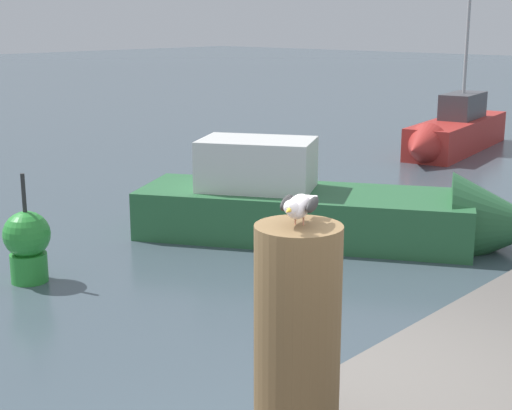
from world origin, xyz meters
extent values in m
cylinder|color=brown|center=(-0.43, -0.28, 1.72)|extent=(0.39, 0.39, 1.00)
cylinder|color=tan|center=(-0.43, -0.26, 2.24)|extent=(0.01, 0.01, 0.04)
cylinder|color=tan|center=(-0.42, -0.29, 2.24)|extent=(0.01, 0.01, 0.04)
ellipsoid|color=silver|center=(-0.43, -0.28, 2.30)|extent=(0.25, 0.18, 0.10)
sphere|color=silver|center=(-0.55, -0.33, 2.33)|extent=(0.06, 0.06, 0.06)
cone|color=gold|center=(-0.60, -0.36, 2.33)|extent=(0.05, 0.04, 0.02)
cube|color=silver|center=(-0.30, -0.22, 2.31)|extent=(0.10, 0.10, 0.01)
ellipsoid|color=#252525|center=(-0.45, -0.22, 2.31)|extent=(0.19, 0.11, 0.06)
ellipsoid|color=#252525|center=(-0.40, -0.33, 2.31)|extent=(0.19, 0.11, 0.06)
cube|color=#B72D28|center=(13.73, 6.31, 0.37)|extent=(4.54, 1.79, 0.74)
cone|color=#B72D28|center=(11.28, 5.89, 0.41)|extent=(1.11, 1.11, 0.96)
cube|color=#47474C|center=(13.99, 6.35, 1.04)|extent=(1.64, 0.96, 0.60)
cylinder|color=#A5A5A8|center=(13.99, 6.35, 2.50)|extent=(0.08, 0.08, 2.32)
cube|color=#2D6B3D|center=(5.40, 4.34, 0.34)|extent=(3.56, 4.85, 0.69)
cone|color=#2D6B3D|center=(6.70, 1.94, 0.38)|extent=(1.84, 1.84, 1.35)
cube|color=white|center=(5.07, 4.94, 1.05)|extent=(1.67, 1.90, 0.72)
cylinder|color=green|center=(1.71, 5.60, 0.17)|extent=(0.44, 0.44, 0.35)
sphere|color=green|center=(1.71, 5.60, 0.59)|extent=(0.56, 0.56, 0.56)
cylinder|color=#2D2D2D|center=(1.71, 5.60, 1.08)|extent=(0.05, 0.05, 0.50)
camera|label=1|loc=(-2.91, -2.28, 3.09)|focal=53.55mm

